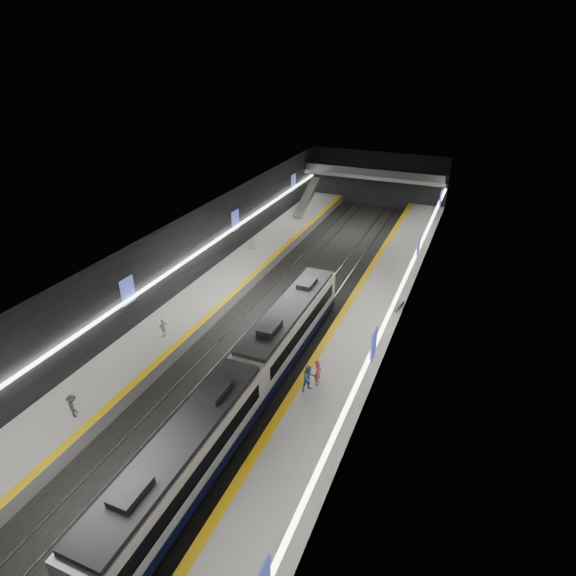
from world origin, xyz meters
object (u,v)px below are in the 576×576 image
at_px(bench_left_far, 253,244).
at_px(passenger_left_b, 73,406).
at_px(bench_right_far, 398,306).
at_px(passenger_right_b, 309,378).
at_px(train, 246,381).
at_px(escalator, 307,198).
at_px(passenger_right_a, 318,373).
at_px(passenger_left_a, 163,328).

relative_size(bench_left_far, passenger_left_b, 1.16).
xyz_separation_m(bench_right_far, passenger_right_b, (-3.35, -13.56, 0.75)).
xyz_separation_m(train, escalator, (-10.00, 37.87, 0.70)).
distance_m(bench_right_far, passenger_right_b, 13.99).
distance_m(train, passenger_left_b, 10.92).
bearing_deg(passenger_left_b, bench_left_far, -61.63).
height_order(train, passenger_left_b, train).
relative_size(escalator, passenger_right_a, 4.17).
bearing_deg(passenger_left_a, bench_right_far, 135.79).
relative_size(bench_right_far, passenger_right_b, 0.96).
distance_m(bench_left_far, bench_right_far, 19.97).
bearing_deg(passenger_right_a, bench_right_far, -15.95).
distance_m(bench_left_far, passenger_left_b, 29.73).
relative_size(train, passenger_left_a, 18.65).
relative_size(train, passenger_right_b, 15.28).
relative_size(train, bench_right_far, 15.92).
height_order(train, bench_right_far, train).
bearing_deg(train, bench_left_far, 115.59).
distance_m(passenger_left_a, passenger_left_b, 9.88).
bearing_deg(escalator, bench_right_far, -52.61).
bearing_deg(escalator, train, -75.21).
bearing_deg(passenger_right_b, bench_right_far, 23.95).
height_order(bench_left_far, passenger_left_b, passenger_left_b).
xyz_separation_m(escalator, passenger_left_b, (0.90, -43.91, -1.08)).
bearing_deg(bench_left_far, escalator, 62.37).
distance_m(bench_left_far, passenger_right_a, 25.72).
bearing_deg(train, passenger_left_a, 157.77).
bearing_deg(passenger_left_b, passenger_left_a, -64.17).
bearing_deg(train, passenger_left_b, -146.42).
height_order(passenger_right_a, passenger_left_b, passenger_right_a).
distance_m(escalator, passenger_right_a, 37.64).
distance_m(escalator, bench_right_far, 28.05).
bearing_deg(passenger_right_b, passenger_left_a, 120.06).
height_order(escalator, passenger_left_a, escalator).
xyz_separation_m(train, passenger_right_b, (3.65, 2.06, -0.21)).
bearing_deg(bench_right_far, passenger_right_a, -91.95).
bearing_deg(escalator, bench_left_far, -95.22).
bearing_deg(escalator, passenger_left_b, -88.82).
bearing_deg(passenger_left_b, bench_right_far, -102.51).
relative_size(bench_left_far, passenger_right_a, 1.00).
relative_size(train, bench_left_far, 15.69).
height_order(passenger_right_a, passenger_left_a, passenger_right_a).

